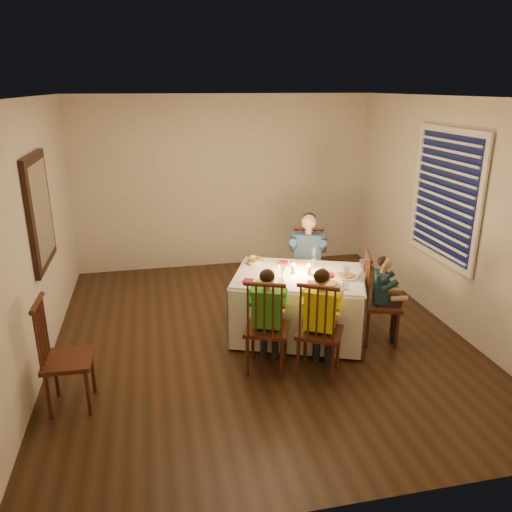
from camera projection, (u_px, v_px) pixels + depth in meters
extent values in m
plane|color=black|center=(259.00, 335.00, 5.70)|extent=(5.00, 5.00, 0.00)
cube|color=beige|center=(33.00, 239.00, 4.83)|extent=(0.02, 5.00, 2.60)
cube|color=beige|center=(451.00, 215.00, 5.72)|extent=(0.02, 5.00, 2.60)
cube|color=beige|center=(224.00, 183.00, 7.59)|extent=(4.50, 0.02, 2.60)
plane|color=white|center=(260.00, 97.00, 4.85)|extent=(5.00, 5.00, 0.00)
cube|color=white|center=(299.00, 276.00, 5.49)|extent=(1.65, 1.42, 0.04)
cube|color=white|center=(302.00, 288.00, 6.07)|extent=(1.33, 0.54, 0.68)
cube|color=white|center=(294.00, 325.00, 5.13)|extent=(1.33, 0.54, 0.68)
cube|color=white|center=(362.00, 309.00, 5.50)|extent=(0.39, 0.96, 0.68)
cube|color=white|center=(237.00, 301.00, 5.71)|extent=(0.39, 0.96, 0.68)
cylinder|color=white|center=(299.00, 264.00, 5.77)|extent=(0.34, 0.34, 0.02)
cylinder|color=white|center=(265.00, 283.00, 5.22)|extent=(0.34, 0.34, 0.02)
cylinder|color=white|center=(329.00, 285.00, 5.17)|extent=(0.34, 0.34, 0.02)
cylinder|color=white|center=(346.00, 277.00, 5.38)|extent=(0.34, 0.34, 0.02)
cylinder|color=white|center=(294.00, 270.00, 5.48)|extent=(0.06, 0.06, 0.10)
cylinder|color=white|center=(309.00, 270.00, 5.45)|extent=(0.06, 0.06, 0.10)
sphere|color=yellow|center=(252.00, 259.00, 5.83)|extent=(0.09, 0.09, 0.09)
sphere|color=orange|center=(322.00, 271.00, 5.48)|extent=(0.08, 0.08, 0.08)
imported|color=white|center=(255.00, 261.00, 5.80)|extent=(0.22, 0.22, 0.05)
cube|color=black|center=(39.00, 211.00, 5.05)|extent=(0.05, 0.95, 1.15)
cube|color=white|center=(42.00, 211.00, 5.05)|extent=(0.01, 0.78, 0.98)
cube|color=black|center=(446.00, 196.00, 5.74)|extent=(0.01, 1.20, 1.40)
cube|color=white|center=(445.00, 196.00, 5.74)|extent=(0.03, 1.34, 1.54)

